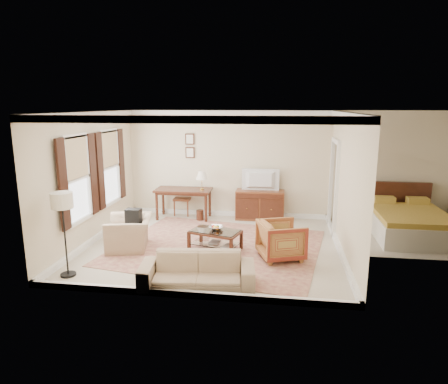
% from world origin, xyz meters
% --- Properties ---
extents(room_shell, '(5.51, 5.01, 2.91)m').
position_xyz_m(room_shell, '(0.00, 0.00, 2.47)').
color(room_shell, beige).
rests_on(room_shell, ground).
extents(annex_bedroom, '(3.00, 2.70, 2.90)m').
position_xyz_m(annex_bedroom, '(4.49, 1.15, 0.34)').
color(annex_bedroom, beige).
rests_on(annex_bedroom, ground).
extents(window_front, '(0.12, 1.56, 1.80)m').
position_xyz_m(window_front, '(-2.70, -0.70, 1.55)').
color(window_front, '#CCB284').
rests_on(window_front, room_shell).
extents(window_rear, '(0.12, 1.56, 1.80)m').
position_xyz_m(window_rear, '(-2.70, 0.90, 1.55)').
color(window_rear, '#CCB284').
rests_on(window_rear, room_shell).
extents(doorway, '(0.10, 1.12, 2.25)m').
position_xyz_m(doorway, '(2.71, 1.50, 1.08)').
color(doorway, white).
rests_on(doorway, room_shell).
extents(rug, '(4.83, 4.33, 0.01)m').
position_xyz_m(rug, '(0.12, -0.10, 0.01)').
color(rug, maroon).
rests_on(rug, room_shell).
extents(writing_desk, '(1.49, 0.75, 0.82)m').
position_xyz_m(writing_desk, '(-1.15, 2.03, 0.71)').
color(writing_desk, '#441F13').
rests_on(writing_desk, room_shell).
extents(desk_chair, '(0.53, 0.53, 1.05)m').
position_xyz_m(desk_chair, '(-1.27, 2.38, 0.53)').
color(desk_chair, brown).
rests_on(desk_chair, room_shell).
extents(desk_lamp, '(0.32, 0.32, 0.50)m').
position_xyz_m(desk_lamp, '(-0.64, 2.03, 1.07)').
color(desk_lamp, silver).
rests_on(desk_lamp, writing_desk).
extents(framed_prints, '(0.25, 0.04, 0.68)m').
position_xyz_m(framed_prints, '(-1.05, 2.47, 1.94)').
color(framed_prints, '#441F13').
rests_on(framed_prints, room_shell).
extents(sideboard, '(1.29, 0.50, 0.79)m').
position_xyz_m(sideboard, '(0.90, 2.22, 0.40)').
color(sideboard, brown).
rests_on(sideboard, room_shell).
extents(tv, '(0.95, 0.55, 0.12)m').
position_xyz_m(tv, '(0.90, 2.20, 1.27)').
color(tv, black).
rests_on(tv, sideboard).
extents(coffee_table, '(1.17, 0.88, 0.44)m').
position_xyz_m(coffee_table, '(0.09, -0.27, 0.33)').
color(coffee_table, '#441F13').
rests_on(coffee_table, room_shell).
extents(fruit_bowl, '(0.42, 0.42, 0.10)m').
position_xyz_m(fruit_bowl, '(0.10, -0.21, 0.49)').
color(fruit_bowl, silver).
rests_on(fruit_bowl, coffee_table).
extents(book_a, '(0.28, 0.09, 0.38)m').
position_xyz_m(book_a, '(-0.03, -0.23, 0.17)').
color(book_a, brown).
rests_on(book_a, coffee_table).
extents(book_b, '(0.27, 0.14, 0.38)m').
position_xyz_m(book_b, '(0.30, -0.41, 0.17)').
color(book_b, brown).
rests_on(book_b, coffee_table).
extents(striped_armchair, '(1.01, 1.04, 0.85)m').
position_xyz_m(striped_armchair, '(1.48, -0.56, 0.42)').
color(striped_armchair, maroon).
rests_on(striped_armchair, room_shell).
extents(club_armchair, '(0.92, 1.19, 0.92)m').
position_xyz_m(club_armchair, '(-1.76, -0.41, 0.46)').
color(club_armchair, tan).
rests_on(club_armchair, room_shell).
extents(backpack, '(0.25, 0.34, 0.40)m').
position_xyz_m(backpack, '(-1.66, -0.36, 0.71)').
color(backpack, black).
rests_on(backpack, club_armchair).
extents(sofa, '(1.99, 0.78, 0.76)m').
position_xyz_m(sofa, '(0.07, -2.04, 0.38)').
color(sofa, tan).
rests_on(sofa, room_shell).
extents(floor_lamp, '(0.38, 0.38, 1.55)m').
position_xyz_m(floor_lamp, '(-2.35, -1.94, 1.30)').
color(floor_lamp, black).
rests_on(floor_lamp, room_shell).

